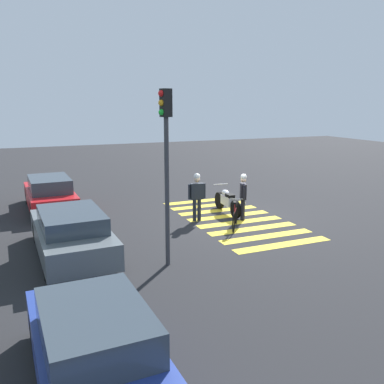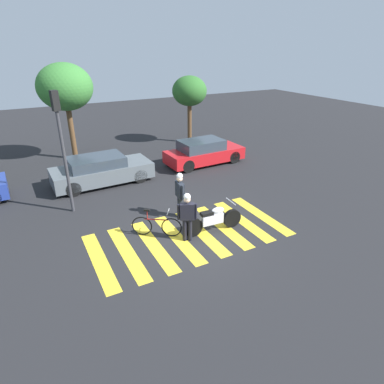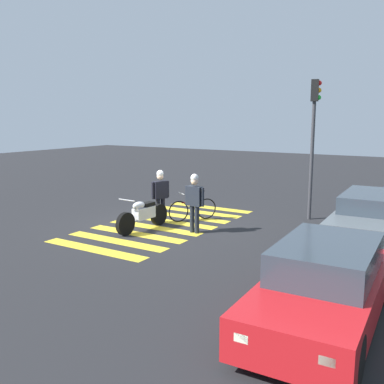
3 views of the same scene
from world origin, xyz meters
name	(u,v)px [view 3 (image 3 of 3)]	position (x,y,z in m)	size (l,w,h in m)	color
ground_plane	(163,225)	(0.00, 0.00, 0.00)	(60.00, 60.00, 0.00)	#232326
police_motorcycle	(143,215)	(0.85, -0.14, 0.47)	(2.24, 0.62, 1.06)	black
leaning_bicycle	(193,209)	(-1.02, 0.53, 0.39)	(1.48, 1.00, 1.02)	black
officer_on_foot	(195,199)	(0.32, 1.40, 1.04)	(0.24, 0.67, 1.80)	#1E232D
officer_by_motorcycle	(160,193)	(-0.21, -0.24, 1.01)	(0.62, 0.37, 1.75)	black
crosswalk_stripes	(163,224)	(0.00, 0.00, 0.00)	(6.75, 3.37, 0.01)	yellow
car_grey_coupe	(373,218)	(-1.51, 6.12, 0.66)	(4.65, 2.01, 1.35)	black
car_red_convertible	(324,286)	(4.17, 6.29, 0.66)	(4.40, 1.87, 1.37)	black
traffic_light_pole	(314,128)	(-3.27, 3.83, 3.10)	(0.29, 0.35, 4.66)	#38383D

